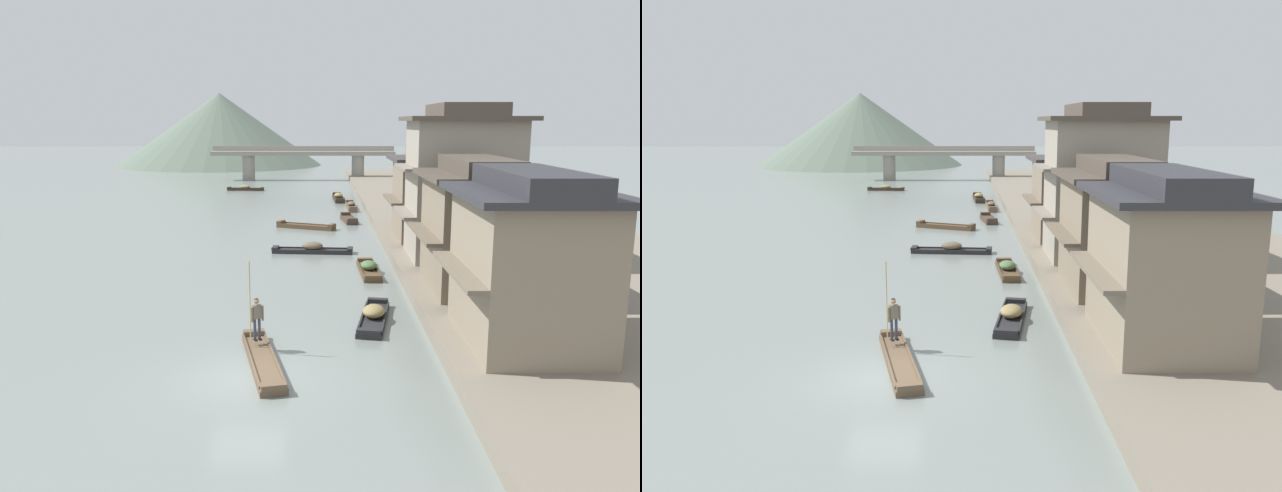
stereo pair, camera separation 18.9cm
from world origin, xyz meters
The scene contains 18 objects.
ground_plane centered at (0.00, 0.00, 0.00)m, with size 400.00×400.00×0.00m, color gray.
riverbank_right centered at (15.71, 30.00, 0.30)m, with size 18.00×110.00×0.60m, color slate.
boat_foreground_poled centered at (0.43, 1.18, 0.13)m, with size 2.08×5.59×0.39m.
boatman_person centered at (0.09, 2.60, 1.40)m, with size 0.49×0.42×3.04m.
boat_moored_nearest centered at (4.72, 5.99, 0.24)m, with size 1.82×4.86×0.72m.
boat_moored_second centered at (5.49, 41.31, 0.24)m, with size 0.94×5.46×0.71m.
boat_moored_third centered at (-6.80, 58.01, 0.24)m, with size 4.59×1.44×0.69m.
boat_moored_far centered at (4.90, 33.28, 0.19)m, with size 1.42×4.02×0.55m.
boat_midriver_drifting centered at (4.44, 48.21, 0.26)m, with size 1.25×5.88×0.79m.
boat_midriver_upstream centered at (1.95, 20.27, 0.24)m, with size 5.29×1.49×0.73m.
boat_upstream_distant centered at (5.18, 14.72, 0.24)m, with size 1.15×4.62×0.70m.
boat_crossing_west centered at (1.32, 29.76, 0.16)m, with size 4.80×2.84×0.49m.
house_waterfront_nearest centered at (9.74, 1.94, 3.61)m, with size 5.39×6.96×6.14m.
house_waterfront_second centered at (9.71, 9.36, 3.61)m, with size 5.33×6.79×6.14m.
house_waterfront_tall centered at (10.55, 16.26, 4.91)m, with size 7.01×5.87×8.74m.
house_waterfront_narrow centered at (9.99, 22.56, 3.61)m, with size 5.87×6.46×6.14m.
stone_bridge centered at (0.00, 72.18, 3.21)m, with size 26.49×2.40×4.88m.
hill_far_west centered at (-17.16, 105.38, 6.93)m, with size 39.65×39.65×13.86m, color #5B6B5B.
Camera 2 is at (2.63, -19.55, 8.34)m, focal length 35.23 mm.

